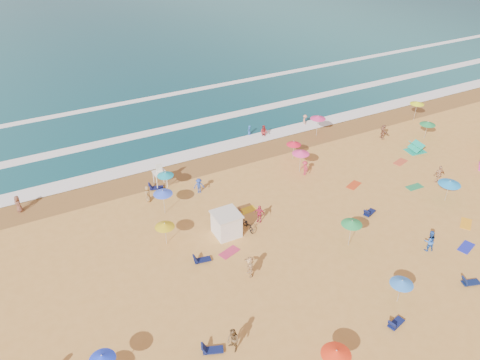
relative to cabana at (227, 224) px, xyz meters
name	(u,v)px	position (x,y,z in m)	size (l,w,h in m)	color
ground	(272,228)	(3.77, -1.11, -1.00)	(220.00, 220.00, 0.00)	gold
ocean	(76,16)	(3.77, 82.89, -1.00)	(220.00, 140.00, 0.18)	#0C4756
wet_sand	(211,163)	(3.77, 11.39, -0.99)	(220.00, 220.00, 0.00)	olive
surf_foam	(181,129)	(3.77, 20.21, -0.90)	(200.00, 18.70, 0.05)	white
cabana	(227,224)	(0.00, 0.00, 0.00)	(2.00, 2.00, 2.00)	white
cabana_roof	(226,214)	(0.00, 0.00, 1.06)	(2.20, 2.20, 0.12)	silver
bicycle	(248,225)	(1.90, -0.30, -0.53)	(0.63, 1.81, 0.95)	black
lifeguard_stand	(160,177)	(-2.46, 9.57, 0.05)	(1.20, 1.20, 2.10)	white
beach_umbrellas	(301,191)	(7.37, 0.03, 1.09)	(61.73, 28.07, 0.82)	gold
loungers	(366,222)	(11.35, -4.41, -0.83)	(45.58, 24.02, 0.34)	#0F194E
towels	(299,243)	(4.80, -3.84, -0.98)	(44.83, 16.41, 0.03)	red
popup_tents	(451,154)	(26.83, 0.20, -0.40)	(6.34, 8.27, 1.20)	#FF38C2
beachgoers	(268,197)	(5.20, 2.06, -0.19)	(45.99, 26.51, 2.14)	#2340A4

